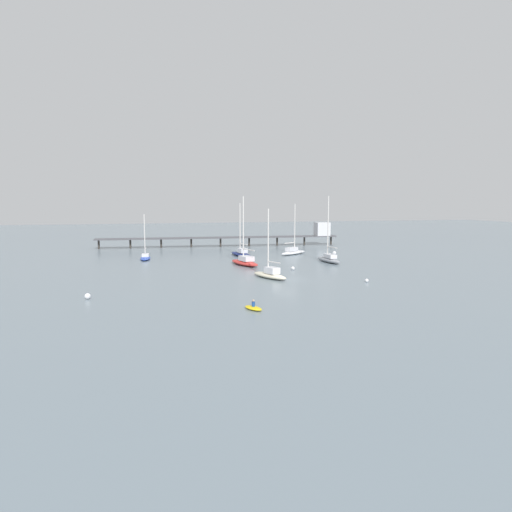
% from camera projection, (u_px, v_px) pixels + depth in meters
% --- Properties ---
extents(ground_plane, '(400.00, 400.00, 0.00)m').
position_uv_depth(ground_plane, '(289.00, 280.00, 71.40)').
color(ground_plane, slate).
extents(pier, '(64.99, 8.48, 6.30)m').
position_uv_depth(pier, '(262.00, 234.00, 126.20)').
color(pier, '#4C4C51').
rests_on(pier, ground_plane).
extents(sailboat_cream, '(4.79, 8.13, 10.94)m').
position_uv_depth(sailboat_cream, '(270.00, 274.00, 72.64)').
color(sailboat_cream, beige).
rests_on(sailboat_cream, ground_plane).
extents(sailboat_white, '(8.31, 6.60, 11.57)m').
position_uv_depth(sailboat_white, '(293.00, 251.00, 105.38)').
color(sailboat_white, white).
rests_on(sailboat_white, ground_plane).
extents(sailboat_gray, '(2.57, 8.72, 13.18)m').
position_uv_depth(sailboat_gray, '(329.00, 258.00, 91.75)').
color(sailboat_gray, gray).
rests_on(sailboat_gray, ground_plane).
extents(sailboat_red, '(4.88, 9.46, 13.07)m').
position_uv_depth(sailboat_red, '(245.00, 261.00, 87.50)').
color(sailboat_red, red).
rests_on(sailboat_red, ground_plane).
extents(sailboat_blue, '(2.67, 7.17, 9.49)m').
position_uv_depth(sailboat_blue, '(145.00, 257.00, 96.51)').
color(sailboat_blue, '#2D4CB7').
rests_on(sailboat_blue, ground_plane).
extents(sailboat_navy, '(3.96, 9.13, 11.72)m').
position_uv_depth(sailboat_navy, '(241.00, 253.00, 101.86)').
color(sailboat_navy, navy).
rests_on(sailboat_navy, ground_plane).
extents(dinghy_yellow, '(2.12, 3.00, 1.14)m').
position_uv_depth(dinghy_yellow, '(253.00, 308.00, 51.48)').
color(dinghy_yellow, yellow).
rests_on(dinghy_yellow, ground_plane).
extents(mooring_buoy_far, '(0.74, 0.74, 0.74)m').
position_uv_depth(mooring_buoy_far, '(88.00, 296.00, 57.00)').
color(mooring_buoy_far, silver).
rests_on(mooring_buoy_far, ground_plane).
extents(mooring_buoy_mid, '(0.63, 0.63, 0.63)m').
position_uv_depth(mooring_buoy_mid, '(293.00, 268.00, 81.43)').
color(mooring_buoy_mid, silver).
rests_on(mooring_buoy_mid, ground_plane).
extents(mooring_buoy_inner, '(0.84, 0.84, 0.84)m').
position_uv_depth(mooring_buoy_inner, '(334.00, 253.00, 104.87)').
color(mooring_buoy_inner, silver).
rests_on(mooring_buoy_inner, ground_plane).
extents(mooring_buoy_near, '(0.54, 0.54, 0.54)m').
position_uv_depth(mooring_buoy_near, '(367.00, 281.00, 68.97)').
color(mooring_buoy_near, silver).
rests_on(mooring_buoy_near, ground_plane).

